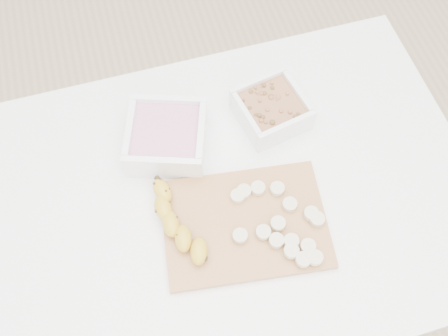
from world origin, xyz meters
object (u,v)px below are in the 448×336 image
object	(u,v)px
bowl_yogurt	(167,137)
banana	(178,224)
bowl_granola	(271,109)
table	(228,213)
cutting_board	(245,224)

from	to	relation	value
bowl_yogurt	banana	distance (m)	0.19
bowl_yogurt	bowl_granola	size ratio (longest dim) A/B	1.27
table	bowl_granola	bearing A→B (deg)	47.22
table	cutting_board	distance (m)	0.13
table	bowl_yogurt	distance (m)	0.21
table	cutting_board	world-z (taller)	cutting_board
bowl_granola	cutting_board	distance (m)	0.25
bowl_yogurt	cutting_board	world-z (taller)	bowl_yogurt
banana	bowl_yogurt	bearing A→B (deg)	79.55
cutting_board	banana	size ratio (longest dim) A/B	1.68
cutting_board	bowl_granola	bearing A→B (deg)	60.24
cutting_board	table	bearing A→B (deg)	99.78
table	bowl_granola	distance (m)	0.24
table	bowl_granola	size ratio (longest dim) A/B	6.44
table	cutting_board	size ratio (longest dim) A/B	3.22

